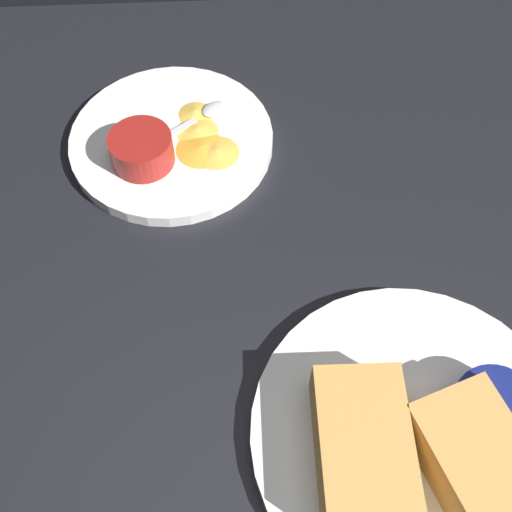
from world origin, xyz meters
The scene contains 10 objects.
ground_plane centered at (0.00, 0.00, -1.50)cm, with size 110.00×110.00×3.00cm, color black.
plate_sandwich_main centered at (-9.69, -10.49, 0.80)cm, with size 29.33×29.33×1.60cm, color white.
sandwich_half_near centered at (-11.34, -5.17, 4.00)cm, with size 13.36×7.80×4.80cm.
sandwich_half_far centered at (-13.49, -14.58, 4.00)cm, with size 14.82×11.45×4.80cm.
ramekin_dark_sauce centered at (-8.76, -17.03, 3.49)cm, with size 7.60×7.60×3.50cm.
spoon_by_dark_ramekin centered at (-11.32, -11.75, 1.96)cm, with size 5.65×9.52×0.80cm.
plate_chips_companion centered at (26.93, 11.87, 0.80)cm, with size 24.31×24.31×1.60cm, color white.
ramekin_light_gravy centered at (23.29, 14.91, 3.57)cm, with size 7.22×7.22×3.65cm.
spoon_by_gravy_ramekin centered at (29.95, 7.77, 1.96)cm, with size 7.04×8.83×0.80cm.
plantain_chip_scatter centered at (26.08, 8.05, 1.90)cm, with size 12.20×8.89×0.60cm.
Camera 1 is at (-24.37, 4.42, 55.42)cm, focal length 42.84 mm.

